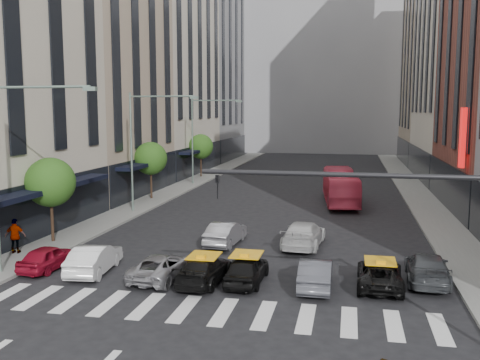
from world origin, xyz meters
The scene contains 28 objects.
ground centered at (0.00, 0.00, 0.00)m, with size 160.00×160.00×0.00m, color black.
sidewalk_left centered at (-11.50, 30.00, 0.07)m, with size 3.00×96.00×0.15m, color slate.
sidewalk_right centered at (11.50, 30.00, 0.07)m, with size 3.00×96.00×0.15m, color slate.
building_left_b centered at (-17.00, 28.00, 12.00)m, with size 8.00×16.00×24.00m, color tan.
building_left_c centered at (-17.00, 46.00, 18.00)m, with size 8.00×20.00×36.00m, color beige.
building_left_d centered at (-17.00, 65.00, 15.00)m, with size 8.00×18.00×30.00m, color gray.
building_right_d centered at (17.00, 65.00, 14.00)m, with size 8.00×18.00×28.00m, color tan.
building_far centered at (0.00, 85.00, 18.00)m, with size 30.00×10.00×36.00m, color gray.
tree_near centered at (-11.80, 10.00, 3.65)m, with size 2.88×2.88×4.95m.
tree_mid centered at (-11.80, 26.00, 3.65)m, with size 2.88×2.88×4.95m.
tree_far centered at (-11.80, 42.00, 3.65)m, with size 2.88×2.88×4.95m.
streetlamp_near centered at (-10.04, 4.00, 5.90)m, with size 5.38×0.25×9.00m.
streetlamp_mid centered at (-10.04, 20.00, 5.90)m, with size 5.38×0.25×9.00m.
streetlamp_far centered at (-10.04, 36.00, 5.90)m, with size 5.38×0.25×9.00m.
traffic_signal centered at (7.69, -1.00, 4.47)m, with size 10.10×0.20×6.00m.
liberty_sign centered at (12.60, 20.00, 6.00)m, with size 0.30×0.70×4.00m.
car_red centered at (-9.20, 5.22, 0.61)m, with size 1.45×3.60×1.23m, color maroon.
car_white_front centered at (-6.71, 5.20, 0.70)m, with size 1.48×4.25×1.40m, color silver.
car_silver centered at (-3.20, 4.91, 0.59)m, with size 1.96×4.25×1.18m, color gray.
taxi_left centered at (-1.10, 4.79, 0.62)m, with size 1.75×4.29×1.25m, color black.
taxi_center centered at (0.81, 5.13, 0.66)m, with size 1.56×3.89×1.32m, color black.
car_grey_mid centered at (3.92, 5.15, 0.66)m, with size 1.39×4.00×1.32m, color #44454C.
taxi_right centered at (6.70, 5.77, 0.59)m, with size 1.94×4.21×1.17m, color black.
car_grey_curb centered at (8.86, 6.93, 0.67)m, with size 1.87×4.61×1.34m, color #383B3F.
car_row2_left centered at (-1.74, 11.82, 0.69)m, with size 1.45×4.16×1.37m, color #9A999F.
car_row2_right centered at (2.76, 12.27, 0.73)m, with size 2.06×5.06×1.47m, color silver.
bus centered at (4.54, 27.44, 1.44)m, with size 2.42×10.33×2.88m, color #EA4563.
pedestrian_far centered at (-12.29, 7.15, 1.10)m, with size 1.11×0.46×1.89m, color gray.
Camera 1 is at (5.27, -17.95, 7.80)m, focal length 40.00 mm.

